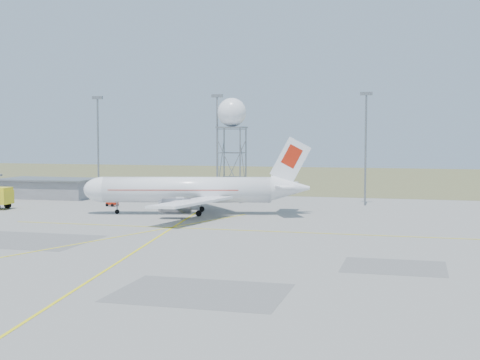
# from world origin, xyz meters

# --- Properties ---
(ground) EXTENTS (400.00, 400.00, 0.00)m
(ground) POSITION_xyz_m (0.00, 0.00, 0.00)
(ground) COLOR #9A9994
(ground) RESTS_ON ground
(grass_strip) EXTENTS (400.00, 120.00, 0.03)m
(grass_strip) POSITION_xyz_m (0.00, 140.00, 0.01)
(grass_strip) COLOR #586035
(grass_strip) RESTS_ON ground
(building_grey) EXTENTS (19.00, 10.00, 3.90)m
(building_grey) POSITION_xyz_m (-45.00, 64.00, 1.97)
(building_grey) COLOR gray
(building_grey) RESTS_ON ground
(mast_a) EXTENTS (2.20, 0.50, 20.50)m
(mast_a) POSITION_xyz_m (-35.00, 66.00, 12.07)
(mast_a) COLOR gray
(mast_a) RESTS_ON ground
(mast_b) EXTENTS (2.20, 0.50, 20.50)m
(mast_b) POSITION_xyz_m (-10.00, 66.00, 12.07)
(mast_b) COLOR gray
(mast_b) RESTS_ON ground
(mast_c) EXTENTS (2.20, 0.50, 20.50)m
(mast_c) POSITION_xyz_m (18.00, 66.00, 12.07)
(mast_c) COLOR gray
(mast_c) RESTS_ON ground
(airliner_main) EXTENTS (36.61, 34.91, 12.57)m
(airliner_main) POSITION_xyz_m (-8.26, 45.61, 3.85)
(airliner_main) COLOR white
(airliner_main) RESTS_ON ground
(radar_tower) EXTENTS (5.46, 5.46, 19.77)m
(radar_tower) POSITION_xyz_m (-7.03, 65.81, 11.09)
(radar_tower) COLOR gray
(radar_tower) RESTS_ON ground
(baggage_tug) EXTENTS (2.21, 1.95, 1.52)m
(baggage_tug) POSITION_xyz_m (-25.88, 53.03, 0.58)
(baggage_tug) COLOR red
(baggage_tug) RESTS_ON ground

